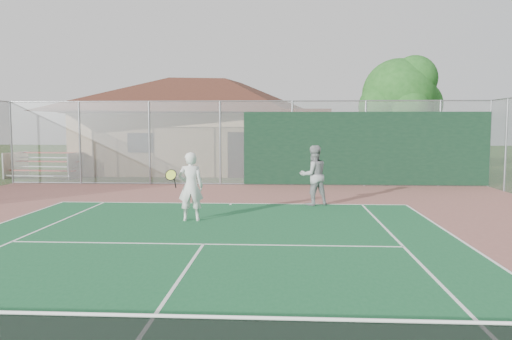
{
  "coord_description": "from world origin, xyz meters",
  "views": [
    {
      "loc": [
        1.67,
        -3.73,
        2.48
      ],
      "look_at": [
        0.94,
        9.25,
        1.32
      ],
      "focal_mm": 35.0,
      "sensor_mm": 36.0,
      "label": 1
    }
  ],
  "objects": [
    {
      "name": "clubhouse",
      "position": [
        -2.63,
        24.11,
        3.02
      ],
      "size": [
        13.82,
        9.26,
        5.94
      ],
      "rotation": [
        0.0,
        0.0,
        -0.01
      ],
      "color": "tan",
      "rests_on": "ground"
    },
    {
      "name": "tree",
      "position": [
        7.28,
        20.87,
        3.82
      ],
      "size": [
        4.17,
        3.95,
        5.81
      ],
      "color": "#372014",
      "rests_on": "ground"
    },
    {
      "name": "player_white_front",
      "position": [
        -0.75,
        8.96,
        0.9
      ],
      "size": [
        0.96,
        0.7,
        1.79
      ],
      "rotation": [
        0.0,
        0.0,
        3.24
      ],
      "color": "silver",
      "rests_on": "ground"
    },
    {
      "name": "back_fence",
      "position": [
        2.11,
        16.98,
        1.67
      ],
      "size": [
        20.08,
        0.11,
        3.53
      ],
      "color": "gray",
      "rests_on": "ground"
    },
    {
      "name": "player_grey_back",
      "position": [
        2.59,
        11.73,
        0.93
      ],
      "size": [
        1.1,
        0.98,
        1.86
      ],
      "rotation": [
        0.0,
        0.0,
        3.51
      ],
      "color": "#989B9D",
      "rests_on": "ground"
    },
    {
      "name": "bleachers",
      "position": [
        -9.72,
        19.49,
        0.64
      ],
      "size": [
        3.33,
        2.15,
        1.21
      ],
      "rotation": [
        0.0,
        0.0,
        -0.08
      ],
      "color": "#AD3128",
      "rests_on": "ground"
    }
  ]
}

